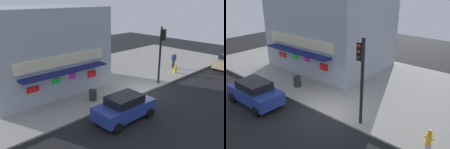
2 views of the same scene
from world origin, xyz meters
TOP-DOWN VIEW (x-y plane):
  - ground_plane at (0.00, 0.00)m, footprint 49.61×49.61m
  - sidewalk at (0.00, 5.96)m, footprint 33.08×11.92m
  - corner_building at (-5.77, 7.20)m, footprint 9.57×8.55m
  - traffic_light at (2.23, 0.47)m, footprint 0.32×0.58m
  - fire_hydrant at (5.95, 1.22)m, footprint 0.52×0.28m
  - trash_can at (-4.42, 1.66)m, footprint 0.57×0.57m
  - pedestrian at (7.32, 2.34)m, footprint 0.50×0.55m
  - parked_car_blue at (-4.63, -1.83)m, footprint 4.11×2.13m

SIDE VIEW (x-z plane):
  - ground_plane at x=0.00m, z-range 0.00..0.00m
  - sidewalk at x=0.00m, z-range 0.00..0.13m
  - fire_hydrant at x=5.95m, z-range 0.11..0.92m
  - trash_can at x=-4.42m, z-range 0.13..0.93m
  - parked_car_blue at x=-4.63m, z-range 0.03..1.67m
  - pedestrian at x=7.32m, z-range 0.21..1.94m
  - traffic_light at x=2.23m, z-range 0.84..5.86m
  - corner_building at x=-5.77m, z-range 0.12..6.78m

